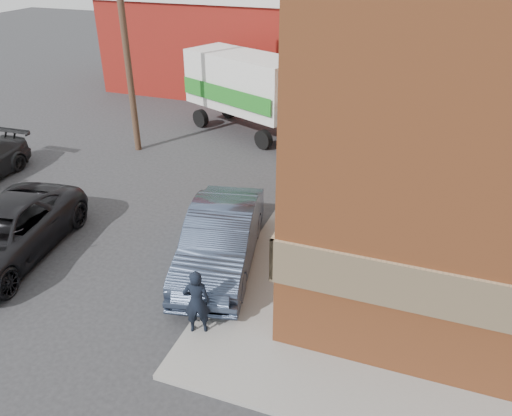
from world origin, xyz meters
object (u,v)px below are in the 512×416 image
Objects in this scene: man at (197,302)px; sedan at (220,239)px; utility_pole at (124,33)px; warehouse at (259,38)px; suv_a at (2,234)px; box_truck at (255,91)px.

man is 0.32× the size of sedan.
warehouse is at bearing 82.23° from utility_pole.
sedan is at bearing -99.87° from man.
warehouse reaches higher than suv_a.
utility_pole is 10.16m from sedan.
warehouse is 8.21m from box_truck.
utility_pole reaches higher than warehouse.
man is at bearing -51.72° from utility_pole.
warehouse is 3.22× the size of sedan.
man is at bearing -89.87° from sedan.
man is (7.30, -9.25, -3.81)m from utility_pole.
suv_a is at bearing -30.90° from man.
sedan is 6.11m from suv_a.
man reaches higher than sedan.
man is (5.80, -20.25, -1.88)m from warehouse.
warehouse reaches higher than sedan.
man is 6.53m from suv_a.
box_truck is (-3.17, 12.51, 1.10)m from man.
man is 12.95m from box_truck.
suv_a is 0.75× the size of box_truck.
sedan is 10.22m from box_truck.
utility_pole reaches higher than box_truck.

